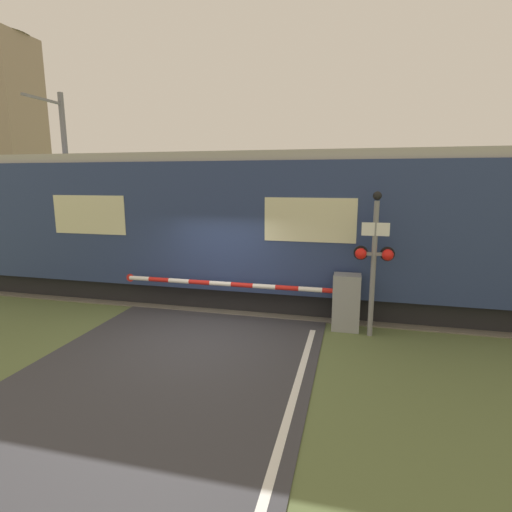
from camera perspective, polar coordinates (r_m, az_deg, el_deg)
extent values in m
plane|color=#5B6B3D|center=(8.82, -7.95, -11.57)|extent=(80.00, 80.00, 0.00)
cube|color=#666056|center=(11.65, -2.14, -5.78)|extent=(36.00, 3.20, 0.03)
cube|color=#595451|center=(10.97, -3.19, -6.50)|extent=(36.00, 0.08, 0.10)
cube|color=#595451|center=(12.30, -1.22, -4.56)|extent=(36.00, 0.08, 0.10)
cube|color=black|center=(11.20, 8.26, -5.07)|extent=(19.54, 2.56, 0.60)
cube|color=navy|center=(10.83, 8.53, 4.62)|extent=(21.24, 3.01, 3.19)
cube|color=#ADA89E|center=(10.79, 8.79, 13.71)|extent=(20.81, 2.77, 0.24)
cube|color=beige|center=(9.31, 7.67, 5.11)|extent=(2.12, 0.02, 1.02)
cube|color=beige|center=(11.51, -22.75, 5.45)|extent=(2.12, 0.02, 1.02)
cube|color=gray|center=(9.24, 12.77, -6.46)|extent=(0.60, 0.44, 1.28)
cylinder|color=gray|center=(9.17, 12.83, -5.01)|extent=(0.16, 0.16, 0.18)
cylinder|color=red|center=(9.18, 11.14, -4.93)|extent=(0.54, 0.11, 0.11)
cylinder|color=white|center=(9.22, 7.77, -4.75)|extent=(0.54, 0.11, 0.11)
cylinder|color=red|center=(9.28, 4.45, -4.57)|extent=(0.54, 0.11, 0.11)
cylinder|color=white|center=(9.38, 1.18, -4.37)|extent=(0.54, 0.11, 0.11)
cylinder|color=red|center=(9.51, -2.00, -4.16)|extent=(0.54, 0.11, 0.11)
cylinder|color=white|center=(9.67, -5.09, -3.95)|extent=(0.54, 0.11, 0.11)
cylinder|color=red|center=(9.85, -8.07, -3.73)|extent=(0.54, 0.11, 0.11)
cylinder|color=white|center=(10.06, -10.93, -3.51)|extent=(0.54, 0.11, 0.11)
cylinder|color=red|center=(10.30, -13.66, -3.30)|extent=(0.54, 0.11, 0.11)
cylinder|color=white|center=(10.56, -16.27, -3.08)|extent=(0.54, 0.11, 0.11)
cylinder|color=red|center=(10.69, -17.53, -2.98)|extent=(0.20, 0.02, 0.20)
cylinder|color=gray|center=(8.82, 16.39, -1.95)|extent=(0.11, 0.11, 2.93)
cube|color=gray|center=(8.75, 16.52, 0.29)|extent=(0.66, 0.07, 0.07)
sphere|color=red|center=(8.69, 14.74, 0.31)|extent=(0.24, 0.24, 0.24)
sphere|color=red|center=(8.72, 18.31, 0.15)|extent=(0.24, 0.24, 0.24)
cylinder|color=black|center=(8.80, 14.73, 0.44)|extent=(0.30, 0.06, 0.30)
cylinder|color=black|center=(8.83, 18.26, 0.28)|extent=(0.30, 0.06, 0.30)
cube|color=white|center=(8.63, 16.71, 3.68)|extent=(0.56, 0.02, 0.27)
sphere|color=black|center=(8.62, 16.95, 8.23)|extent=(0.18, 0.18, 0.18)
cylinder|color=slate|center=(16.95, -25.28, 9.46)|extent=(0.20, 0.20, 6.47)
cube|color=slate|center=(16.49, -28.19, 19.15)|extent=(0.10, 1.80, 0.08)
cube|color=gray|center=(35.90, -31.69, 14.72)|extent=(3.76, 3.76, 13.48)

